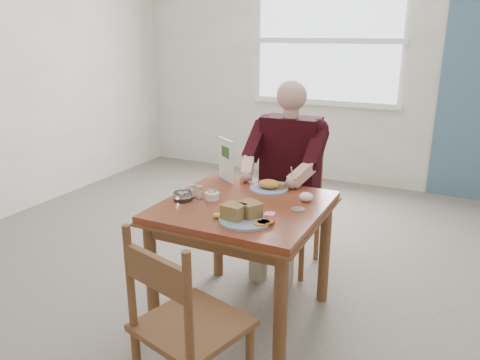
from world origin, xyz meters
The scene contains 16 objects.
floor centered at (0.00, 0.00, 0.00)m, with size 6.00×6.00×0.00m, color #645E51.
wall_back centered at (0.00, 3.00, 1.40)m, with size 5.50×5.50×0.00m, color white.
lemon_wedge centered at (-0.03, -0.27, 0.76)m, with size 0.05×0.03×0.03m, color yellow.
napkin centered at (0.31, 0.19, 0.78)m, with size 0.08×0.07×0.05m, color white.
metal_dish centered at (0.32, 0.03, 0.75)m, with size 0.08×0.08×0.01m, color silver.
window centered at (-0.40, 2.97, 1.60)m, with size 1.72×0.04×1.42m.
table centered at (0.00, 0.00, 0.64)m, with size 0.92×0.92×0.75m.
chair_far centered at (0.00, 0.80, 0.48)m, with size 0.42×0.42×0.95m.
chair_near centered at (0.12, -0.84, 0.48)m, with size 0.52×0.52×0.95m.
diner centered at (0.00, 0.71, 0.81)m, with size 0.53×0.56×1.39m.
near_plate centered at (0.12, -0.23, 0.78)m, with size 0.34×0.34×0.09m.
far_plate centered at (0.04, 0.29, 0.77)m, with size 0.25×0.25×0.06m.
caddy centered at (-0.19, -0.03, 0.77)m, with size 0.11×0.11×0.06m.
shakers centered at (-0.29, -0.05, 0.79)m, with size 0.09×0.05×0.08m.
creamer centered at (-0.34, -0.12, 0.78)m, with size 0.14×0.14×0.05m.
menu centered at (-0.29, 0.35, 0.89)m, with size 0.16×0.12×0.28m.
Camera 1 is at (1.09, -2.29, 1.70)m, focal length 35.00 mm.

